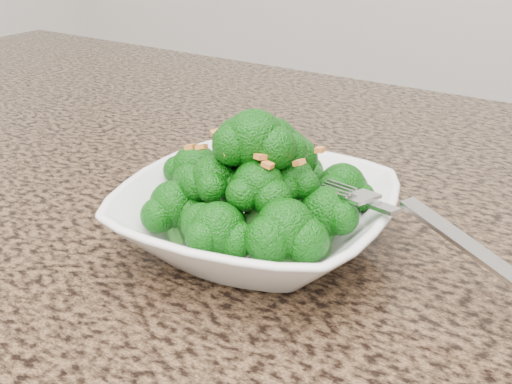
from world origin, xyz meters
The scene contains 5 objects.
granite_counter centered at (0.00, 0.30, 0.89)m, with size 1.64×1.04×0.03m, color brown.
bowl centered at (0.12, 0.28, 0.93)m, with size 0.21×0.21×0.05m, color white.
broccoli_pile centered at (0.12, 0.28, 0.99)m, with size 0.19×0.19×0.08m, color #0B5409, non-canonical shape.
garlic_topping centered at (0.12, 0.28, 1.03)m, with size 0.11×0.11×0.01m, color orange, non-canonical shape.
fork centered at (0.23, 0.29, 0.96)m, with size 0.19×0.03×0.01m, color silver, non-canonical shape.
Camera 1 is at (0.38, -0.10, 1.16)m, focal length 45.00 mm.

